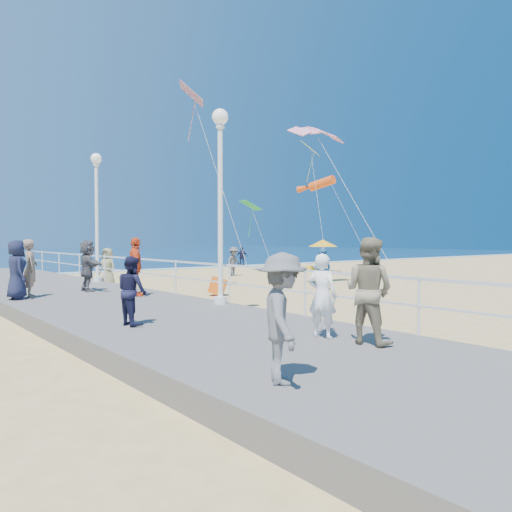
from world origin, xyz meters
TOP-DOWN VIEW (x-y plane):
  - ground at (0.00, 0.00)m, footprint 160.00×160.00m
  - surf_line at (0.00, 20.50)m, footprint 160.00×1.20m
  - boardwalk at (-7.50, 0.00)m, footprint 5.00×44.00m
  - railing at (-5.05, 0.00)m, footprint 0.05×42.00m
  - lamp_post_mid at (-5.35, 0.00)m, footprint 0.44×0.44m
  - lamp_post_far at (-5.35, 9.00)m, footprint 0.44×0.44m
  - woman_holding_toddler at (-6.61, -5.05)m, footprint 0.50×0.64m
  - toddler_held at (-6.46, -4.90)m, footprint 0.38×0.44m
  - spectator_1 at (-6.34, -5.86)m, footprint 0.82×0.98m
  - spectator_2 at (-9.03, -6.68)m, footprint 1.09×1.21m
  - spectator_3 at (-6.37, 3.17)m, footprint 0.75×1.16m
  - spectator_4 at (-9.48, 4.56)m, footprint 0.57×0.86m
  - spectator_5 at (-7.02, 5.53)m, footprint 0.61×1.65m
  - spectator_6 at (-9.01, 4.89)m, footprint 0.56×0.73m
  - spectator_7 at (-8.70, -1.64)m, footprint 0.58×0.73m
  - beach_walker_a at (4.13, 12.36)m, footprint 1.25×0.95m
  - beach_walker_b at (10.68, 20.24)m, footprint 0.91×0.88m
  - beach_walker_c at (-4.37, 10.34)m, footprint 0.87×1.02m
  - box_kite at (-2.34, 4.56)m, footprint 0.89×0.89m
  - beach_umbrella at (9.79, 10.61)m, footprint 1.90×1.90m
  - beach_chair_left at (9.18, 13.29)m, footprint 0.55×0.55m
  - beach_chair_right at (9.91, 11.73)m, footprint 0.55×0.55m
  - kite_parafoil at (3.17, 4.65)m, footprint 2.95×0.94m
  - kite_windsock at (9.72, 10.64)m, footprint 1.06×2.99m
  - kite_diamond_multi at (9.18, 11.14)m, footprint 1.66×1.59m
  - kite_diamond_green at (7.41, 14.96)m, footprint 1.54×1.63m
  - kite_diamond_redwhite at (-2.37, 6.36)m, footprint 1.45×1.53m

SIDE VIEW (x-z plane):
  - ground at x=0.00m, z-range 0.00..0.00m
  - surf_line at x=0.00m, z-range 0.01..0.05m
  - boardwalk at x=-7.50m, z-range 0.00..0.40m
  - beach_chair_left at x=9.18m, z-range 0.00..0.40m
  - beach_chair_right at x=9.91m, z-range 0.00..0.40m
  - box_kite at x=-2.34m, z-range -0.07..0.67m
  - beach_walker_b at x=10.68m, z-range 0.00..1.53m
  - beach_walker_a at x=4.13m, z-range 0.00..1.71m
  - beach_walker_c at x=-4.37m, z-range 0.00..1.78m
  - spectator_7 at x=-8.70m, z-range 0.40..1.83m
  - woman_holding_toddler at x=-6.61m, z-range 0.40..1.93m
  - spectator_2 at x=-9.03m, z-range 0.40..2.02m
  - railing at x=-5.05m, z-range 0.98..1.53m
  - spectator_5 at x=-7.02m, z-range 0.40..2.15m
  - spectator_4 at x=-9.48m, z-range 0.40..2.15m
  - spectator_6 at x=-9.01m, z-range 0.40..2.18m
  - spectator_1 at x=-6.34m, z-range 0.40..2.22m
  - spectator_3 at x=-6.37m, z-range 0.40..2.24m
  - toddler_held at x=-6.46m, z-range 1.25..2.02m
  - beach_umbrella at x=9.79m, z-range 0.84..2.98m
  - lamp_post_mid at x=-5.35m, z-range 1.00..6.32m
  - lamp_post_far at x=-5.35m, z-range 1.00..6.32m
  - kite_diamond_green at x=7.41m, z-range 4.09..4.73m
  - kite_windsock at x=9.72m, z-range 5.09..6.23m
  - kite_parafoil at x=3.17m, z-range 6.75..7.40m
  - kite_diamond_multi at x=9.18m, z-range 7.41..8.27m
  - kite_diamond_redwhite at x=-2.37m, z-range 7.68..8.48m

